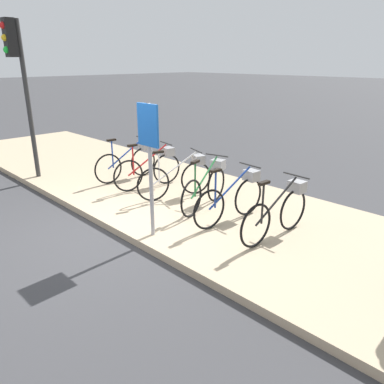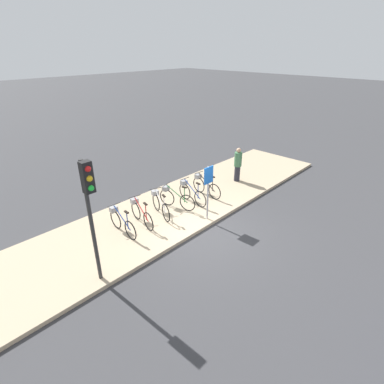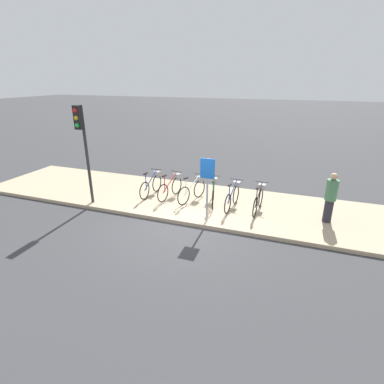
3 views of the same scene
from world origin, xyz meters
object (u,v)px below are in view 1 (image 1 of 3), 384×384
at_px(parked_bicycle_0, 130,160).
at_px(parked_bicycle_1, 152,167).
at_px(traffic_light, 18,67).
at_px(parked_bicycle_2, 180,176).
at_px(parked_bicycle_5, 280,210).
at_px(parked_bicycle_3, 207,184).
at_px(parked_bicycle_4, 234,196).
at_px(sign_post, 149,148).

relative_size(parked_bicycle_0, parked_bicycle_1, 1.01).
distance_m(parked_bicycle_0, traffic_light, 3.02).
height_order(parked_bicycle_2, parked_bicycle_5, same).
xyz_separation_m(parked_bicycle_0, parked_bicycle_3, (2.41, -0.02, 0.00)).
height_order(parked_bicycle_4, parked_bicycle_5, same).
relative_size(parked_bicycle_2, parked_bicycle_5, 0.96).
height_order(parked_bicycle_0, parked_bicycle_1, same).
xyz_separation_m(parked_bicycle_2, parked_bicycle_5, (2.35, -0.12, 0.00)).
relative_size(parked_bicycle_1, sign_post, 0.78).
bearing_deg(parked_bicycle_1, parked_bicycle_2, -0.58).
xyz_separation_m(parked_bicycle_1, parked_bicycle_5, (3.22, -0.13, 0.00)).
relative_size(parked_bicycle_1, parked_bicycle_5, 0.99).
height_order(parked_bicycle_0, parked_bicycle_5, same).
bearing_deg(parked_bicycle_3, parked_bicycle_1, 179.23).
bearing_deg(parked_bicycle_2, parked_bicycle_1, 179.42).
bearing_deg(parked_bicycle_3, parked_bicycle_5, -3.83).
bearing_deg(parked_bicycle_5, parked_bicycle_2, 177.07).
bearing_deg(parked_bicycle_0, parked_bicycle_4, -2.81).
bearing_deg(parked_bicycle_5, parked_bicycle_1, 177.71).
distance_m(parked_bicycle_0, parked_bicycle_2, 1.67).
height_order(parked_bicycle_4, sign_post, sign_post).
bearing_deg(parked_bicycle_5, parked_bicycle_0, 178.13).
distance_m(parked_bicycle_1, parked_bicycle_5, 3.23).
relative_size(parked_bicycle_1, parked_bicycle_2, 1.03).
relative_size(parked_bicycle_0, parked_bicycle_5, 1.00).
xyz_separation_m(parked_bicycle_0, parked_bicycle_5, (4.02, -0.13, 0.00)).
distance_m(traffic_light, sign_post, 4.42).
relative_size(parked_bicycle_2, sign_post, 0.75).
bearing_deg(parked_bicycle_0, sign_post, -29.47).
height_order(parked_bicycle_5, sign_post, sign_post).
bearing_deg(parked_bicycle_5, parked_bicycle_3, 176.17).
distance_m(parked_bicycle_3, traffic_light, 4.79).
height_order(parked_bicycle_2, sign_post, sign_post).
bearing_deg(parked_bicycle_2, parked_bicycle_5, -2.93).
bearing_deg(parked_bicycle_2, traffic_light, -155.35).
bearing_deg(parked_bicycle_1, traffic_light, -148.01).
bearing_deg(parked_bicycle_5, sign_post, -135.67).
relative_size(parked_bicycle_4, sign_post, 0.79).
bearing_deg(parked_bicycle_4, parked_bicycle_0, 177.19).
distance_m(parked_bicycle_4, parked_bicycle_5, 0.87).
distance_m(parked_bicycle_2, sign_post, 2.00).
relative_size(traffic_light, sign_post, 1.68).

